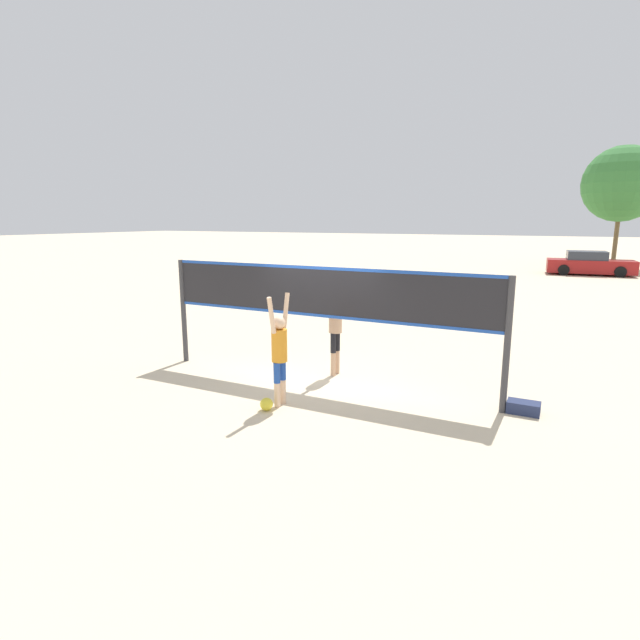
% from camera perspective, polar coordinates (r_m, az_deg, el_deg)
% --- Properties ---
extents(ground_plane, '(200.00, 200.00, 0.00)m').
position_cam_1_polar(ground_plane, '(10.36, 0.00, -7.14)').
color(ground_plane, beige).
extents(volleyball_net, '(7.25, 0.12, 2.39)m').
position_cam_1_polar(volleyball_net, '(9.95, 0.00, 2.13)').
color(volleyball_net, '#38383D').
rests_on(volleyball_net, ground_plane).
extents(player_spiker, '(0.28, 0.69, 2.02)m').
position_cam_1_polar(player_spiker, '(8.86, -4.66, -3.26)').
color(player_spiker, beige).
rests_on(player_spiker, ground_plane).
extents(player_blocker, '(0.28, 0.73, 2.29)m').
position_cam_1_polar(player_blocker, '(10.57, 1.77, 0.07)').
color(player_blocker, tan).
rests_on(player_blocker, ground_plane).
extents(volleyball, '(0.23, 0.23, 0.23)m').
position_cam_1_polar(volleyball, '(8.93, -6.13, -9.54)').
color(volleyball, yellow).
rests_on(volleyball, ground_plane).
extents(gear_bag, '(0.54, 0.32, 0.21)m').
position_cam_1_polar(gear_bag, '(9.45, 22.23, -9.24)').
color(gear_bag, navy).
rests_on(gear_bag, ground_plane).
extents(parked_car_mid, '(4.90, 2.25, 1.42)m').
position_cam_1_polar(parked_car_mid, '(34.22, 28.42, 5.64)').
color(parked_car_mid, maroon).
rests_on(parked_car_mid, ground_plane).
extents(tree_left_cluster, '(5.05, 5.05, 8.15)m').
position_cam_1_polar(tree_left_cluster, '(40.33, 31.26, 13.15)').
color(tree_left_cluster, brown).
rests_on(tree_left_cluster, ground_plane).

